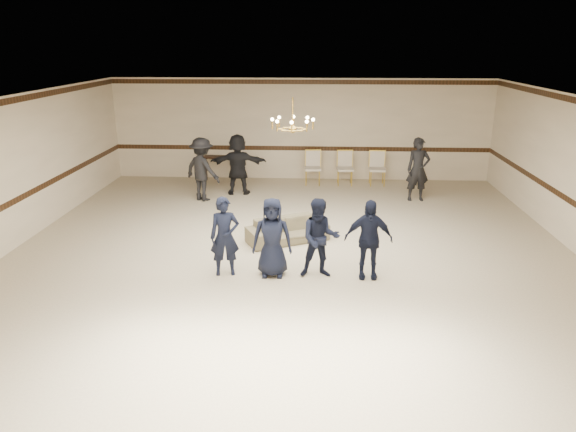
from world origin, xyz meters
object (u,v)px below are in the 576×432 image
(settee, at_px, (287,230))
(boy_a, at_px, (225,237))
(adult_left, at_px, (202,169))
(banquet_chair_right, at_px, (377,169))
(chandelier, at_px, (293,113))
(boy_d, at_px, (368,239))
(banquet_chair_left, at_px, (313,168))
(boy_c, at_px, (320,238))
(adult_mid, at_px, (238,164))
(console_table, at_px, (219,169))
(banquet_chair_mid, at_px, (345,169))
(boy_b, at_px, (272,237))
(adult_right, at_px, (418,169))

(settee, bearing_deg, boy_a, -147.47)
(adult_left, bearing_deg, banquet_chair_right, -128.23)
(chandelier, height_order, adult_left, chandelier)
(chandelier, height_order, boy_d, chandelier)
(banquet_chair_left, bearing_deg, boy_c, -92.58)
(adult_mid, distance_m, banquet_chair_right, 4.36)
(boy_a, xyz_separation_m, console_table, (-1.39, 7.11, -0.36))
(adult_left, distance_m, banquet_chair_mid, 4.51)
(chandelier, distance_m, boy_a, 2.93)
(chandelier, height_order, banquet_chair_right, chandelier)
(boy_b, relative_size, settee, 0.85)
(boy_d, bearing_deg, chandelier, 132.34)
(chandelier, relative_size, boy_b, 0.61)
(chandelier, distance_m, banquet_chair_right, 6.26)
(chandelier, height_order, settee, chandelier)
(boy_c, relative_size, banquet_chair_mid, 1.48)
(boy_d, height_order, banquet_chair_left, boy_d)
(banquet_chair_right, bearing_deg, adult_left, -155.94)
(settee, relative_size, adult_mid, 1.01)
(boy_d, xyz_separation_m, banquet_chair_left, (-1.09, 6.91, -0.25))
(boy_a, bearing_deg, banquet_chair_right, 51.22)
(boy_d, distance_m, banquet_chair_mid, 6.91)
(boy_b, bearing_deg, banquet_chair_right, 67.38)
(adult_left, distance_m, banquet_chair_left, 3.64)
(banquet_chair_right, xyz_separation_m, console_table, (-5.00, 0.20, -0.11))
(adult_mid, distance_m, banquet_chair_left, 2.51)
(boy_b, height_order, adult_mid, adult_mid)
(boy_a, relative_size, banquet_chair_mid, 1.48)
(boy_c, relative_size, console_table, 1.57)
(boy_d, distance_m, adult_left, 6.50)
(adult_left, height_order, banquet_chair_right, adult_left)
(adult_left, bearing_deg, banquet_chair_mid, -123.72)
(boy_b, height_order, console_table, boy_b)
(banquet_chair_mid, relative_size, console_table, 1.06)
(banquet_chair_mid, xyz_separation_m, console_table, (-4.00, 0.20, -0.11))
(boy_d, xyz_separation_m, adult_right, (1.84, 5.29, 0.12))
(adult_left, height_order, adult_mid, same)
(boy_a, bearing_deg, settee, 48.01)
(adult_right, height_order, banquet_chair_mid, adult_right)
(boy_b, height_order, banquet_chair_right, boy_b)
(boy_b, relative_size, adult_right, 0.86)
(chandelier, distance_m, boy_b, 2.69)
(chandelier, distance_m, settee, 2.62)
(adult_right, xyz_separation_m, banquet_chair_mid, (-1.93, 1.62, -0.37))
(chandelier, xyz_separation_m, adult_right, (3.33, 3.66, -1.99))
(boy_a, height_order, adult_right, adult_right)
(settee, height_order, banquet_chair_left, banquet_chair_left)
(adult_left, bearing_deg, boy_b, 146.34)
(boy_a, distance_m, boy_b, 0.90)
(chandelier, relative_size, banquet_chair_right, 0.91)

